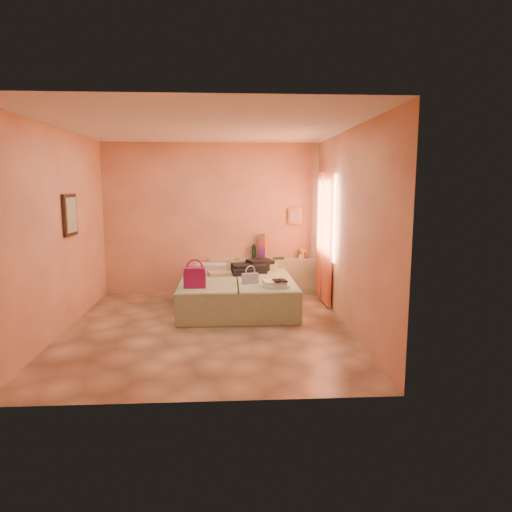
{
  "coord_description": "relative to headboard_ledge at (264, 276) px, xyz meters",
  "views": [
    {
      "loc": [
        0.32,
        -6.32,
        2.02
      ],
      "look_at": [
        0.74,
        0.85,
        0.91
      ],
      "focal_mm": 32.0,
      "sensor_mm": 36.0,
      "label": 1
    }
  ],
  "objects": [
    {
      "name": "ground",
      "position": [
        -0.98,
        -2.1,
        -0.33
      ],
      "size": [
        4.5,
        4.5,
        0.0
      ],
      "primitive_type": "plane",
      "color": "tan",
      "rests_on": "ground"
    },
    {
      "name": "room_walls",
      "position": [
        -0.77,
        -1.53,
        1.46
      ],
      "size": [
        4.02,
        4.51,
        2.81
      ],
      "color": "#F7B984",
      "rests_on": "ground"
    },
    {
      "name": "headboard_ledge",
      "position": [
        0.0,
        0.0,
        0.0
      ],
      "size": [
        2.05,
        0.3,
        0.65
      ],
      "primitive_type": "cube",
      "color": "#A1AD8E",
      "rests_on": "ground"
    },
    {
      "name": "bed_left",
      "position": [
        -0.98,
        -1.05,
        -0.08
      ],
      "size": [
        0.92,
        2.01,
        0.5
      ],
      "primitive_type": "cube",
      "rotation": [
        0.0,
        0.0,
        0.01
      ],
      "color": "#A8BD98",
      "rests_on": "ground"
    },
    {
      "name": "bed_right",
      "position": [
        -0.08,
        -1.05,
        -0.08
      ],
      "size": [
        0.92,
        2.01,
        0.5
      ],
      "primitive_type": "cube",
      "rotation": [
        0.0,
        0.0,
        0.01
      ],
      "color": "#A8BD98",
      "rests_on": "ground"
    },
    {
      "name": "water_bottle",
      "position": [
        -0.2,
        0.07,
        0.46
      ],
      "size": [
        0.09,
        0.09,
        0.27
      ],
      "primitive_type": "cylinder",
      "rotation": [
        0.0,
        0.0,
        0.19
      ],
      "color": "#143724",
      "rests_on": "headboard_ledge"
    },
    {
      "name": "rainbow_box",
      "position": [
        -0.04,
        0.07,
        0.56
      ],
      "size": [
        0.12,
        0.12,
        0.47
      ],
      "primitive_type": "cube",
      "rotation": [
        0.0,
        0.0,
        -0.23
      ],
      "color": "#991257",
      "rests_on": "headboard_ledge"
    },
    {
      "name": "small_dish",
      "position": [
        -0.5,
        -0.04,
        0.34
      ],
      "size": [
        0.16,
        0.16,
        0.03
      ],
      "primitive_type": "cylinder",
      "rotation": [
        0.0,
        0.0,
        0.17
      ],
      "color": "#559C65",
      "rests_on": "headboard_ledge"
    },
    {
      "name": "green_book",
      "position": [
        0.27,
        -0.0,
        0.34
      ],
      "size": [
        0.21,
        0.15,
        0.03
      ],
      "primitive_type": "cube",
      "rotation": [
        0.0,
        0.0,
        0.03
      ],
      "color": "#254528",
      "rests_on": "headboard_ledge"
    },
    {
      "name": "flower_vase",
      "position": [
        0.7,
        0.04,
        0.44
      ],
      "size": [
        0.21,
        0.21,
        0.23
      ],
      "primitive_type": "cube",
      "rotation": [
        0.0,
        0.0,
        -0.18
      ],
      "color": "silver",
      "rests_on": "headboard_ledge"
    },
    {
      "name": "magenta_handbag",
      "position": [
        -1.18,
        -1.66,
        0.33
      ],
      "size": [
        0.33,
        0.19,
        0.31
      ],
      "primitive_type": "cube",
      "rotation": [
        0.0,
        0.0,
        0.01
      ],
      "color": "#991257",
      "rests_on": "bed_left"
    },
    {
      "name": "khaki_garment",
      "position": [
        -0.84,
        -0.72,
        0.21
      ],
      "size": [
        0.42,
        0.36,
        0.06
      ],
      "primitive_type": "cube",
      "rotation": [
        0.0,
        0.0,
        0.22
      ],
      "color": "tan",
      "rests_on": "bed_left"
    },
    {
      "name": "clothes_pile",
      "position": [
        -0.26,
        -0.5,
        0.27
      ],
      "size": [
        0.74,
        0.74,
        0.19
      ],
      "primitive_type": "cube",
      "rotation": [
        0.0,
        0.0,
        0.2
      ],
      "color": "black",
      "rests_on": "bed_right"
    },
    {
      "name": "blue_handbag",
      "position": [
        -0.33,
        -1.43,
        0.26
      ],
      "size": [
        0.27,
        0.17,
        0.16
      ],
      "primitive_type": "cube",
      "rotation": [
        0.0,
        0.0,
        0.27
      ],
      "color": "#385087",
      "rests_on": "bed_right"
    },
    {
      "name": "towel_stack",
      "position": [
        0.04,
        -1.72,
        0.23
      ],
      "size": [
        0.38,
        0.33,
        0.1
      ],
      "primitive_type": "cube",
      "rotation": [
        0.0,
        0.0,
        0.1
      ],
      "color": "white",
      "rests_on": "bed_right"
    },
    {
      "name": "sandal_pair",
      "position": [
        0.1,
        -1.76,
        0.29
      ],
      "size": [
        0.19,
        0.24,
        0.02
      ],
      "primitive_type": "cube",
      "rotation": [
        0.0,
        0.0,
        0.14
      ],
      "color": "black",
      "rests_on": "towel_stack"
    }
  ]
}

